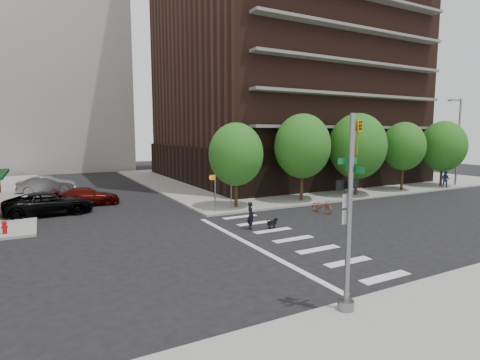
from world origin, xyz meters
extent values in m
plane|color=black|center=(0.00, 0.00, 0.00)|extent=(120.00, 120.00, 0.00)
cube|color=gray|center=(20.50, 23.50, 0.07)|extent=(39.00, 33.00, 0.15)
cube|color=silver|center=(3.00, -6.00, 0.01)|extent=(2.40, 0.50, 0.01)
cube|color=silver|center=(3.00, -4.00, 0.01)|extent=(2.40, 0.50, 0.01)
cube|color=silver|center=(3.00, -2.00, 0.01)|extent=(2.40, 0.50, 0.01)
cube|color=silver|center=(3.00, 0.00, 0.01)|extent=(2.40, 0.50, 0.01)
cube|color=silver|center=(3.00, 2.00, 0.01)|extent=(2.40, 0.50, 0.01)
cube|color=silver|center=(3.00, 4.00, 0.01)|extent=(2.40, 0.50, 0.01)
cube|color=silver|center=(3.00, 6.00, 0.01)|extent=(2.40, 0.50, 0.01)
cube|color=silver|center=(0.50, 0.00, 0.01)|extent=(0.30, 13.00, 0.01)
cube|color=black|center=(18.00, 24.00, 2.15)|extent=(25.50, 25.50, 4.00)
cube|color=maroon|center=(31.20, 14.50, 2.95)|extent=(1.40, 5.00, 0.20)
cylinder|color=#301E11|center=(4.00, 8.50, 1.30)|extent=(0.24, 0.24, 2.30)
sphere|color=#235B19|center=(4.00, 8.50, 4.05)|extent=(4.00, 4.00, 4.00)
cylinder|color=#301E11|center=(10.00, 8.50, 1.45)|extent=(0.24, 0.24, 2.60)
sphere|color=#235B19|center=(10.00, 8.50, 4.55)|extent=(4.50, 4.50, 4.50)
cylinder|color=#301E11|center=(16.00, 8.50, 1.30)|extent=(0.24, 0.24, 2.30)
sphere|color=#235B19|center=(16.00, 8.50, 4.45)|extent=(5.00, 5.00, 5.00)
cylinder|color=#301E11|center=(22.00, 8.50, 1.45)|extent=(0.24, 0.24, 2.60)
sphere|color=#235B19|center=(22.00, 8.50, 4.35)|extent=(4.00, 4.00, 4.00)
cylinder|color=#301E11|center=(28.00, 8.50, 1.30)|extent=(0.24, 0.24, 2.30)
sphere|color=#235B19|center=(28.00, 8.50, 4.25)|extent=(4.50, 4.50, 4.50)
cylinder|color=slate|center=(-0.50, -7.50, 3.15)|extent=(0.16, 0.16, 6.00)
cylinder|color=slate|center=(-0.50, -7.50, 0.30)|extent=(0.50, 0.50, 0.30)
imported|color=gold|center=(-0.25, -7.50, 5.45)|extent=(0.16, 0.20, 1.00)
cube|color=#0A5926|center=(-0.50, -7.35, 4.75)|extent=(0.75, 0.02, 0.18)
cube|color=#0A5926|center=(-0.35, -7.50, 4.50)|extent=(0.02, 0.75, 0.18)
cube|color=black|center=(-0.50, -7.38, 4.05)|extent=(0.90, 0.02, 0.28)
cube|color=silver|center=(-0.50, -7.38, 3.55)|extent=(0.32, 0.02, 0.42)
cube|color=silver|center=(-0.50, -7.38, 3.05)|extent=(0.32, 0.02, 0.42)
cylinder|color=slate|center=(2.00, 7.80, 1.45)|extent=(0.10, 0.10, 2.60)
cube|color=gold|center=(1.80, 7.80, 2.55)|extent=(0.32, 0.25, 0.32)
cylinder|color=slate|center=(3.50, 8.30, 1.25)|extent=(0.08, 0.08, 2.20)
cube|color=gold|center=(3.50, 8.15, 2.15)|extent=(0.64, 0.02, 0.64)
cylinder|color=#A50C0C|center=(-10.50, 7.80, 0.45)|extent=(0.22, 0.22, 0.60)
sphere|color=#A50C0C|center=(-10.50, 7.80, 0.76)|extent=(0.24, 0.24, 0.24)
cylinder|color=slate|center=(30.00, 8.20, 4.65)|extent=(0.18, 0.18, 9.00)
cylinder|color=slate|center=(29.10, 8.20, 8.95)|extent=(1.80, 0.14, 0.14)
cube|color=slate|center=(28.20, 8.20, 8.85)|extent=(0.50, 0.22, 0.15)
imported|color=black|center=(-8.20, 12.83, 0.79)|extent=(2.86, 5.79, 1.58)
imported|color=#460907|center=(-5.56, 15.23, 0.70)|extent=(2.31, 4.96, 1.40)
imported|color=gray|center=(-8.20, 23.39, 0.81)|extent=(2.11, 5.06, 1.63)
imported|color=#97381B|center=(8.73, 4.47, 0.48)|extent=(0.86, 1.90, 0.97)
imported|color=black|center=(2.04, 2.88, 0.81)|extent=(0.64, 0.47, 1.63)
cube|color=black|center=(3.18, 2.37, 0.37)|extent=(0.60, 0.30, 0.23)
cube|color=black|center=(3.49, 2.43, 0.50)|extent=(0.19, 0.17, 0.17)
cylinder|color=black|center=(3.35, 2.42, 0.13)|extent=(0.06, 0.06, 0.25)
cylinder|color=black|center=(3.01, 2.31, 0.13)|extent=(0.06, 0.06, 0.25)
imported|color=navy|center=(27.25, 7.50, 0.98)|extent=(0.98, 0.88, 1.67)
camera|label=1|loc=(-8.55, -15.64, 5.56)|focal=28.00mm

